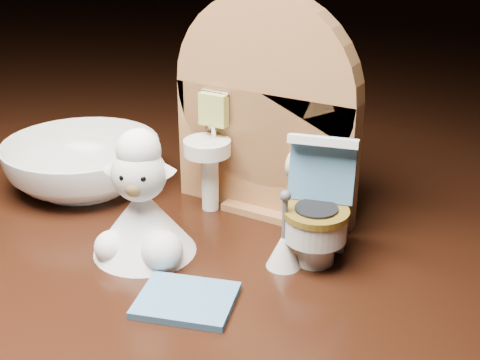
% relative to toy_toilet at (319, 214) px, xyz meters
% --- Properties ---
extents(backdrop_panel, '(0.13, 0.05, 0.15)m').
position_rel_toy_toilet_xyz_m(backdrop_panel, '(-0.06, 0.04, 0.04)').
color(backdrop_panel, '#A56E3F').
rests_on(backdrop_panel, ground).
extents(toy_toilet, '(0.04, 0.05, 0.08)m').
position_rel_toy_toilet_xyz_m(toy_toilet, '(0.00, 0.00, 0.00)').
color(toy_toilet, white).
rests_on(toy_toilet, ground).
extents(bath_mat, '(0.06, 0.06, 0.00)m').
position_rel_toy_toilet_xyz_m(bath_mat, '(-0.04, -0.08, -0.03)').
color(bath_mat, teal).
rests_on(bath_mat, ground).
extents(toilet_brush, '(0.02, 0.02, 0.05)m').
position_rel_toy_toilet_xyz_m(toilet_brush, '(-0.01, -0.02, -0.02)').
color(toilet_brush, white).
rests_on(toilet_brush, ground).
extents(plush_lamb, '(0.07, 0.06, 0.08)m').
position_rel_toy_toilet_xyz_m(plush_lamb, '(-0.09, -0.05, 0.00)').
color(plush_lamb, white).
rests_on(plush_lamb, ground).
extents(ceramic_bowl, '(0.14, 0.14, 0.04)m').
position_rel_toy_toilet_xyz_m(ceramic_bowl, '(-0.19, 0.01, -0.01)').
color(ceramic_bowl, white).
rests_on(ceramic_bowl, ground).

